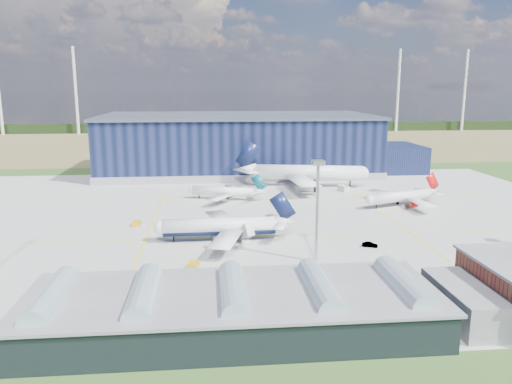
{
  "coord_description": "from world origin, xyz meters",
  "views": [
    {
      "loc": [
        -13.42,
        -134.31,
        38.5
      ],
      "look_at": [
        0.42,
        10.89,
        7.61
      ],
      "focal_mm": 35.0,
      "sensor_mm": 36.0,
      "label": 1
    }
  ],
  "objects_px": {
    "gse_van_b": "(344,188)",
    "car_a": "(338,286)",
    "hangar": "(244,146)",
    "light_mast_center": "(318,195)",
    "airliner_navy": "(219,218)",
    "car_b": "(370,245)",
    "gse_tug_b": "(193,265)",
    "airliner_regional": "(224,187)",
    "airliner_widebody": "(307,165)",
    "gse_tug_c": "(278,201)",
    "gse_tug_a": "(137,224)",
    "airstair": "(246,235)",
    "gse_van_a": "(170,223)",
    "airliner_red": "(401,191)"
  },
  "relations": [
    {
      "from": "airliner_red",
      "to": "gse_tug_b",
      "type": "height_order",
      "value": "airliner_red"
    },
    {
      "from": "airliner_red",
      "to": "gse_tug_a",
      "type": "bearing_deg",
      "value": -8.66
    },
    {
      "from": "gse_tug_a",
      "to": "car_a",
      "type": "bearing_deg",
      "value": -45.11
    },
    {
      "from": "gse_tug_a",
      "to": "gse_van_b",
      "type": "distance_m",
      "value": 81.65
    },
    {
      "from": "car_a",
      "to": "gse_tug_b",
      "type": "bearing_deg",
      "value": 40.84
    },
    {
      "from": "airliner_widebody",
      "to": "gse_tug_c",
      "type": "bearing_deg",
      "value": -108.17
    },
    {
      "from": "hangar",
      "to": "car_b",
      "type": "xyz_separation_m",
      "value": [
        22.57,
        -115.76,
        -10.99
      ]
    },
    {
      "from": "airliner_navy",
      "to": "airliner_regional",
      "type": "height_order",
      "value": "airliner_navy"
    },
    {
      "from": "gse_tug_c",
      "to": "car_a",
      "type": "bearing_deg",
      "value": -113.57
    },
    {
      "from": "car_b",
      "to": "gse_tug_a",
      "type": "bearing_deg",
      "value": 90.14
    },
    {
      "from": "airliner_regional",
      "to": "gse_tug_c",
      "type": "relative_size",
      "value": 8.18
    },
    {
      "from": "gse_tug_c",
      "to": "gse_van_b",
      "type": "bearing_deg",
      "value": 7.24
    },
    {
      "from": "airliner_regional",
      "to": "gse_van_b",
      "type": "relative_size",
      "value": 5.72
    },
    {
      "from": "airliner_navy",
      "to": "gse_tug_b",
      "type": "bearing_deg",
      "value": 71.47
    },
    {
      "from": "gse_van_b",
      "to": "car_a",
      "type": "distance_m",
      "value": 93.86
    },
    {
      "from": "airliner_regional",
      "to": "gse_van_a",
      "type": "distance_m",
      "value": 37.32
    },
    {
      "from": "airliner_navy",
      "to": "airliner_regional",
      "type": "relative_size",
      "value": 1.31
    },
    {
      "from": "car_a",
      "to": "airliner_navy",
      "type": "bearing_deg",
      "value": 10.86
    },
    {
      "from": "airliner_red",
      "to": "gse_tug_b",
      "type": "distance_m",
      "value": 83.76
    },
    {
      "from": "car_b",
      "to": "hangar",
      "type": "bearing_deg",
      "value": 33.77
    },
    {
      "from": "light_mast_center",
      "to": "airliner_red",
      "type": "height_order",
      "value": "light_mast_center"
    },
    {
      "from": "gse_tug_a",
      "to": "car_a",
      "type": "relative_size",
      "value": 0.88
    },
    {
      "from": "airliner_red",
      "to": "gse_tug_b",
      "type": "relative_size",
      "value": 9.85
    },
    {
      "from": "airstair",
      "to": "car_a",
      "type": "height_order",
      "value": "airstair"
    },
    {
      "from": "hangar",
      "to": "light_mast_center",
      "type": "xyz_separation_m",
      "value": [
        7.19,
        -124.8,
        3.82
      ]
    },
    {
      "from": "gse_tug_c",
      "to": "car_b",
      "type": "distance_m",
      "value": 51.02
    },
    {
      "from": "gse_van_a",
      "to": "airstair",
      "type": "distance_m",
      "value": 24.86
    },
    {
      "from": "airliner_regional",
      "to": "gse_van_a",
      "type": "relative_size",
      "value": 5.05
    },
    {
      "from": "gse_van_a",
      "to": "car_a",
      "type": "xyz_separation_m",
      "value": [
        35.5,
        -46.92,
        -0.56
      ]
    },
    {
      "from": "gse_tug_b",
      "to": "gse_tug_a",
      "type": "bearing_deg",
      "value": 131.44
    },
    {
      "from": "airliner_navy",
      "to": "airstair",
      "type": "height_order",
      "value": "airliner_navy"
    },
    {
      "from": "airliner_widebody",
      "to": "airstair",
      "type": "distance_m",
      "value": 74.93
    },
    {
      "from": "light_mast_center",
      "to": "airstair",
      "type": "bearing_deg",
      "value": 131.57
    },
    {
      "from": "gse_tug_b",
      "to": "car_a",
      "type": "distance_m",
      "value": 31.65
    },
    {
      "from": "gse_tug_b",
      "to": "airliner_regional",
      "type": "bearing_deg",
      "value": 98.45
    },
    {
      "from": "airliner_navy",
      "to": "car_a",
      "type": "bearing_deg",
      "value": 122.37
    },
    {
      "from": "gse_van_a",
      "to": "gse_van_b",
      "type": "relative_size",
      "value": 1.13
    },
    {
      "from": "car_b",
      "to": "light_mast_center",
      "type": "bearing_deg",
      "value": 143.19
    },
    {
      "from": "gse_tug_b",
      "to": "airliner_red",
      "type": "bearing_deg",
      "value": 53.75
    },
    {
      "from": "hangar",
      "to": "car_b",
      "type": "relative_size",
      "value": 38.17
    },
    {
      "from": "gse_van_a",
      "to": "airliner_navy",
      "type": "bearing_deg",
      "value": -116.21
    },
    {
      "from": "gse_van_b",
      "to": "car_b",
      "type": "height_order",
      "value": "gse_van_b"
    },
    {
      "from": "airliner_navy",
      "to": "gse_van_b",
      "type": "xyz_separation_m",
      "value": [
        47.69,
        56.67,
        -4.89
      ]
    },
    {
      "from": "gse_van_a",
      "to": "gse_van_b",
      "type": "distance_m",
      "value": 74.91
    },
    {
      "from": "airliner_regional",
      "to": "airstair",
      "type": "distance_m",
      "value": 48.71
    },
    {
      "from": "airliner_widebody",
      "to": "gse_tug_c",
      "type": "distance_m",
      "value": 32.52
    },
    {
      "from": "gse_van_b",
      "to": "car_b",
      "type": "bearing_deg",
      "value": -115.22
    },
    {
      "from": "hangar",
      "to": "airliner_navy",
      "type": "relative_size",
      "value": 3.92
    },
    {
      "from": "airliner_navy",
      "to": "airstair",
      "type": "relative_size",
      "value": 7.21
    },
    {
      "from": "airstair",
      "to": "car_b",
      "type": "xyz_separation_m",
      "value": [
        29.9,
        -7.33,
        -1.01
      ]
    }
  ]
}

